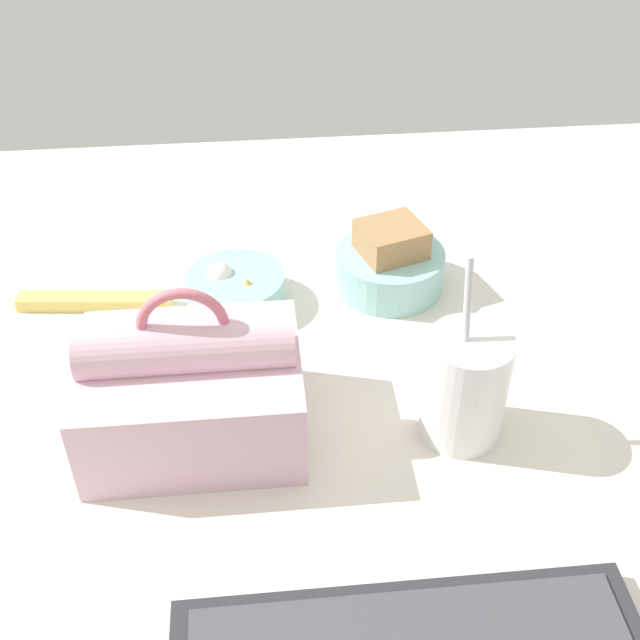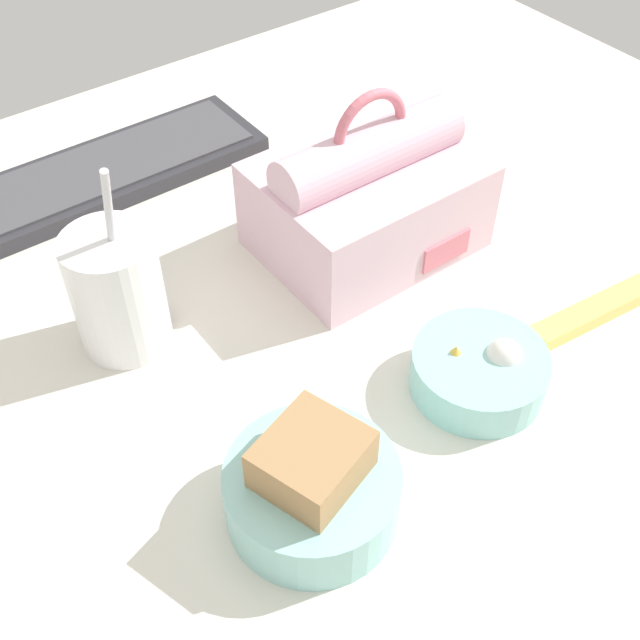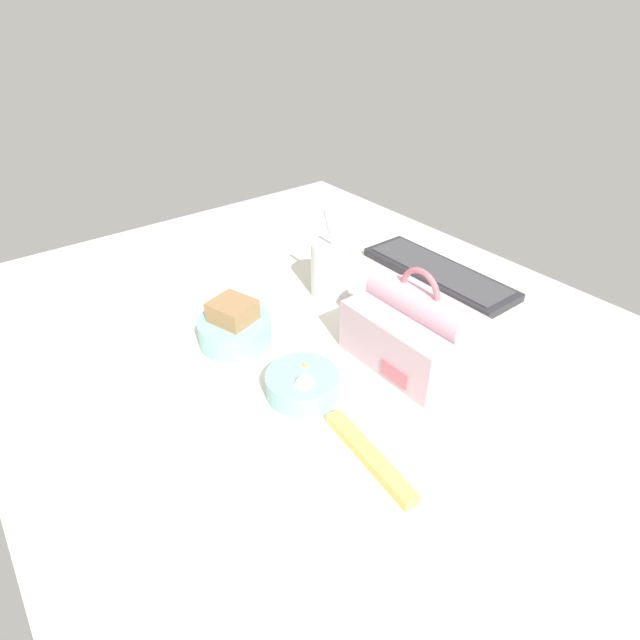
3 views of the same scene
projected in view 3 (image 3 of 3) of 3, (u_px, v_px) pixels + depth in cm
name	position (u px, v px, depth cm)	size (l,w,h in cm)	color
desk_surface	(320.00, 341.00, 94.44)	(140.00, 110.00, 2.00)	silver
keyboard	(438.00, 273.00, 112.49)	(36.48, 12.11, 2.10)	#2D2D33
lunch_bag	(415.00, 330.00, 85.54)	(20.93, 16.35, 17.66)	beige
soup_cup	(330.00, 268.00, 103.69)	(8.16, 8.16, 19.60)	white
bento_bowl_sandwich	(234.00, 327.00, 90.77)	(13.25, 13.25, 8.67)	#93D1CC
bento_bowl_snacks	(302.00, 383.00, 79.88)	(11.79, 11.79, 5.11)	#93D1CC
chopstick_case	(369.00, 456.00, 69.22)	(18.50, 4.20, 1.60)	#EFD666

